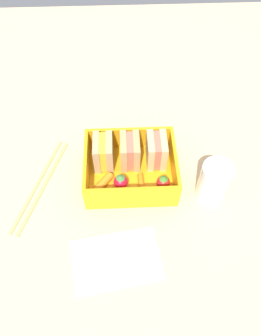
% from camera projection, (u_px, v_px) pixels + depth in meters
% --- Properties ---
extents(ground_plane, '(1.20, 1.20, 0.02)m').
position_uv_depth(ground_plane, '(130.00, 179.00, 0.63)').
color(ground_plane, beige).
extents(bento_tray, '(0.16, 0.14, 0.01)m').
position_uv_depth(bento_tray, '(130.00, 174.00, 0.62)').
color(bento_tray, '#EDA617').
rests_on(bento_tray, ground_plane).
extents(bento_rim, '(0.16, 0.14, 0.05)m').
position_uv_depth(bento_rim, '(130.00, 165.00, 0.59)').
color(bento_rim, '#EDA617').
rests_on(bento_rim, bento_tray).
extents(sandwich_left, '(0.03, 0.05, 0.06)m').
position_uv_depth(sandwich_left, '(103.00, 152.00, 0.60)').
color(sandwich_left, tan).
rests_on(sandwich_left, bento_tray).
extents(sandwich_center_left, '(0.03, 0.05, 0.06)m').
position_uv_depth(sandwich_center_left, '(130.00, 151.00, 0.60)').
color(sandwich_center_left, tan).
rests_on(sandwich_center_left, bento_tray).
extents(sandwich_center, '(0.03, 0.05, 0.06)m').
position_uv_depth(sandwich_center, '(156.00, 151.00, 0.60)').
color(sandwich_center, '#E0BE82').
rests_on(sandwich_center, bento_tray).
extents(carrot_stick_left, '(0.05, 0.05, 0.01)m').
position_uv_depth(carrot_stick_left, '(101.00, 185.00, 0.59)').
color(carrot_stick_left, orange).
rests_on(carrot_stick_left, bento_tray).
extents(strawberry_far_left, '(0.03, 0.03, 0.03)m').
position_uv_depth(strawberry_far_left, '(121.00, 182.00, 0.58)').
color(strawberry_far_left, red).
rests_on(strawberry_far_left, bento_tray).
extents(carrot_stick_far_left, '(0.01, 0.04, 0.01)m').
position_uv_depth(carrot_stick_far_left, '(141.00, 184.00, 0.59)').
color(carrot_stick_far_left, orange).
rests_on(carrot_stick_far_left, bento_tray).
extents(strawberry_left, '(0.02, 0.02, 0.03)m').
position_uv_depth(strawberry_left, '(163.00, 182.00, 0.58)').
color(strawberry_left, red).
rests_on(strawberry_left, bento_tray).
extents(chopstick_pair, '(0.09, 0.20, 0.01)m').
position_uv_depth(chopstick_pair, '(41.00, 184.00, 0.61)').
color(chopstick_pair, tan).
rests_on(chopstick_pair, ground_plane).
extents(drinking_glass, '(0.05, 0.05, 0.08)m').
position_uv_depth(drinking_glass, '(214.00, 182.00, 0.57)').
color(drinking_glass, white).
rests_on(drinking_glass, ground_plane).
extents(folded_napkin, '(0.15, 0.11, 0.00)m').
position_uv_depth(folded_napkin, '(116.00, 259.00, 0.53)').
color(folded_napkin, silver).
rests_on(folded_napkin, ground_plane).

